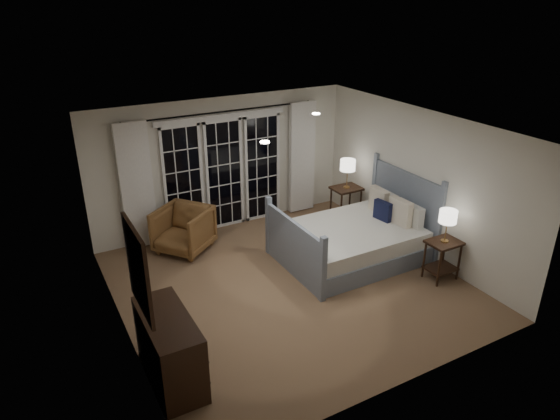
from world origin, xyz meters
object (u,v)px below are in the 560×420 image
nightstand_right (346,199)px  lamp_right (348,165)px  lamp_left (448,217)px  armchair (183,230)px  nightstand_left (442,254)px  bed (354,239)px  dresser (170,348)px

nightstand_right → lamp_right: (-0.00, 0.00, 0.69)m
lamp_left → armchair: 4.40m
nightstand_left → armchair: armchair is taller
nightstand_left → lamp_right: size_ratio=1.16×
bed → lamp_right: bed is taller
lamp_left → lamp_right: bearing=91.3°
armchair → lamp_right: bearing=45.4°
lamp_left → armchair: lamp_left is taller
armchair → dresser: dresser is taller
bed → nightstand_left: bearing=-57.2°
bed → dresser: bed is taller
lamp_right → dresser: bearing=-149.2°
lamp_right → armchair: lamp_right is taller
bed → dresser: 3.88m
nightstand_right → lamp_left: (0.06, -2.50, 0.60)m
bed → nightstand_right: (0.73, 1.27, 0.13)m
bed → lamp_left: bearing=-57.2°
nightstand_left → lamp_left: 0.64m
nightstand_left → lamp_right: lamp_right is taller
dresser → lamp_left: bearing=1.5°
armchair → nightstand_right: bearing=45.4°
lamp_left → lamp_right: (-0.06, 2.50, 0.09)m
bed → lamp_left: bed is taller
lamp_right → nightstand_left: bearing=-88.7°
bed → nightstand_left: (0.79, -1.23, 0.09)m
nightstand_right → lamp_left: 2.57m
armchair → lamp_left: bearing=10.7°
lamp_left → dresser: lamp_left is taller
lamp_right → lamp_left: bearing=-88.7°
armchair → dresser: bearing=-59.4°
lamp_right → armchair: 3.31m
lamp_left → bed: bearing=122.8°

